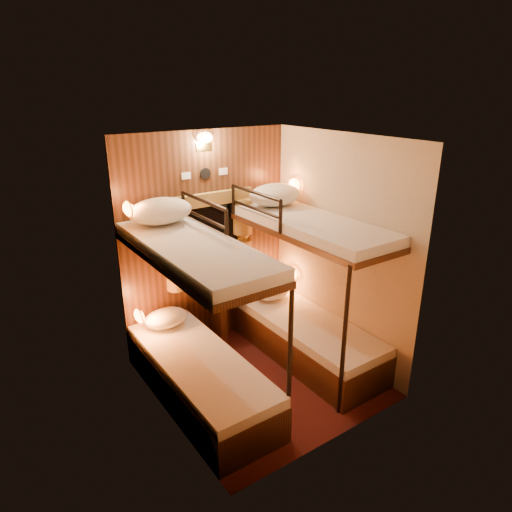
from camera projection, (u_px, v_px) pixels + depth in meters
floor at (260, 378)px, 4.68m from camera, size 2.10×2.10×0.00m
ceiling at (261, 138)px, 3.83m from camera, size 2.10×2.10×0.00m
wall_back at (206, 240)px, 5.06m from camera, size 2.40×0.00×2.40m
wall_front at (340, 314)px, 3.45m from camera, size 2.40×0.00×2.40m
wall_left at (161, 297)px, 3.72m from camera, size 0.00×2.40×2.40m
wall_right at (338, 250)px, 4.79m from camera, size 0.00×2.40×2.40m
back_panel at (207, 241)px, 5.05m from camera, size 2.00×0.03×2.40m
bunk_left at (198, 347)px, 4.19m from camera, size 0.72×1.90×1.82m
bunk_right at (306, 310)px, 4.88m from camera, size 0.72×1.90×1.82m
window at (208, 243)px, 5.04m from camera, size 1.00×0.12×0.79m
curtains at (210, 237)px, 4.98m from camera, size 1.10×0.22×1.00m
back_fixtures at (205, 145)px, 4.66m from camera, size 0.54×0.09×0.48m
reading_lamps at (222, 246)px, 4.78m from camera, size 2.00×0.20×1.25m
table at (217, 310)px, 5.19m from camera, size 0.50×0.34×0.66m
bottle_left at (217, 286)px, 5.00m from camera, size 0.07×0.07×0.23m
bottle_right at (214, 283)px, 5.07m from camera, size 0.07×0.07×0.24m
sachet_a at (225, 287)px, 5.20m from camera, size 0.08×0.06×0.01m
sachet_b at (230, 289)px, 5.16m from camera, size 0.08×0.08×0.01m
pillow_lower_left at (166, 318)px, 4.75m from camera, size 0.46×0.33×0.18m
pillow_lower_right at (272, 292)px, 5.36m from camera, size 0.43×0.31×0.17m
pillow_upper_left at (160, 211)px, 4.28m from camera, size 0.62×0.44×0.24m
pillow_upper_right at (275, 195)px, 4.93m from camera, size 0.60×0.43×0.24m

